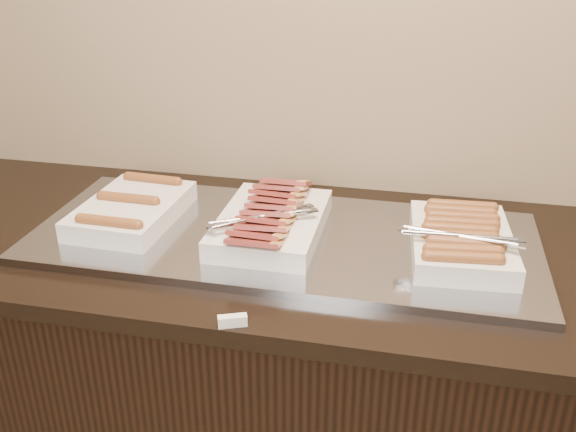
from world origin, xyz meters
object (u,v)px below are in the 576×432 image
Objects in this scene: counter at (281,388)px; dish_center at (270,221)px; warming_tray at (283,238)px; dish_left at (132,210)px; dish_right at (461,239)px.

dish_center reaches higher than counter.
dish_center is at bearing -172.62° from warming_tray.
dish_right reaches higher than dish_left.
dish_left reaches higher than warming_tray.
dish_left is 0.36m from dish_center.
warming_tray is 0.39m from dish_left.
dish_right reaches higher than warming_tray.
warming_tray is 3.21× the size of dish_center.
dish_center is (0.36, -0.00, 0.01)m from dish_left.
dish_left is at bearing 180.00° from counter.
dish_center is (-0.02, -0.00, 0.50)m from counter.
dish_center reaches higher than warming_tray.
warming_tray is 3.60× the size of dish_left.
counter is 6.18× the size of dish_left.
counter is 6.04× the size of dish_right.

